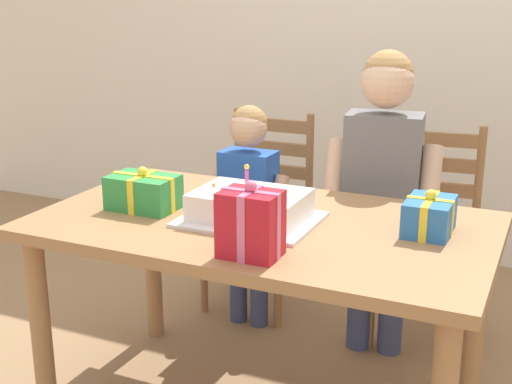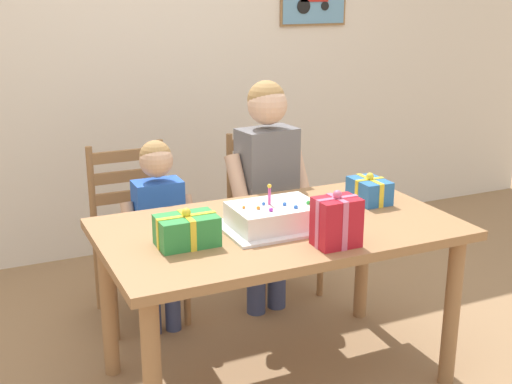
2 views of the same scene
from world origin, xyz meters
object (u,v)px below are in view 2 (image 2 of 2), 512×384
object	(u,v)px
child_older	(267,176)
child_younger	(159,220)
gift_box_red_large	(336,222)
dining_table	(278,246)
gift_box_corner_small	(369,191)
gift_box_beside_cake	(187,230)
birthday_cake	(275,217)
chair_left	(137,233)
chair_right	(271,212)

from	to	relation	value
child_older	child_younger	distance (m)	0.61
gift_box_red_large	child_older	bearing A→B (deg)	81.03
dining_table	gift_box_corner_small	world-z (taller)	gift_box_corner_small
gift_box_beside_cake	gift_box_corner_small	bearing A→B (deg)	9.58
birthday_cake	gift_box_red_large	xyz separation A→B (m)	(0.13, -0.28, 0.05)
gift_box_red_large	child_younger	distance (m)	1.05
birthday_cake	chair_left	xyz separation A→B (m)	(-0.36, 0.90, -0.32)
birthday_cake	gift_box_red_large	distance (m)	0.31
dining_table	chair_left	world-z (taller)	chair_left
child_younger	child_older	bearing A→B (deg)	-0.05
dining_table	child_older	size ratio (longest dim) A/B	1.20
gift_box_beside_cake	gift_box_corner_small	distance (m)	0.97
birthday_cake	child_older	world-z (taller)	child_older
chair_left	child_older	size ratio (longest dim) A/B	0.73
birthday_cake	gift_box_red_large	size ratio (longest dim) A/B	1.92
chair_left	dining_table	bearing A→B (deg)	-65.66
gift_box_red_large	child_older	size ratio (longest dim) A/B	0.18
gift_box_red_large	child_younger	size ratio (longest dim) A/B	0.23
birthday_cake	chair_left	distance (m)	1.03
child_younger	dining_table	bearing A→B (deg)	-61.14
chair_left	chair_right	bearing A→B (deg)	-0.01
birthday_cake	child_younger	xyz separation A→B (m)	(-0.31, 0.65, -0.18)
gift_box_beside_cake	chair_left	xyz separation A→B (m)	(0.03, 0.93, -0.33)
birthday_cake	gift_box_corner_small	bearing A→B (deg)	13.26
child_older	chair_right	bearing A→B (deg)	59.52
dining_table	chair_left	xyz separation A→B (m)	(-0.40, 0.88, -0.18)
child_older	dining_table	bearing A→B (deg)	-111.36
gift_box_corner_small	gift_box_red_large	bearing A→B (deg)	-136.28
child_older	birthday_cake	bearing A→B (deg)	-113.07
gift_box_corner_small	gift_box_beside_cake	bearing A→B (deg)	-170.42
birthday_cake	child_older	xyz separation A→B (m)	(0.28, 0.65, -0.02)
gift_box_beside_cake	child_older	world-z (taller)	child_older
gift_box_corner_small	child_older	size ratio (longest dim) A/B	0.16
gift_box_corner_small	child_younger	distance (m)	1.03
gift_box_corner_small	chair_right	distance (m)	0.85
gift_box_beside_cake	child_younger	xyz separation A→B (m)	(0.08, 0.68, -0.19)
dining_table	gift_box_corner_small	distance (m)	0.56
gift_box_beside_cake	child_younger	size ratio (longest dim) A/B	0.24
dining_table	chair_right	bearing A→B (deg)	65.87
gift_box_red_large	chair_right	bearing A→B (deg)	75.96
birthday_cake	child_younger	world-z (taller)	child_younger
gift_box_beside_cake	child_older	bearing A→B (deg)	45.28
gift_box_red_large	chair_left	size ratio (longest dim) A/B	0.25
gift_box_corner_small	child_younger	size ratio (longest dim) A/B	0.20
gift_box_red_large	child_younger	bearing A→B (deg)	115.46
dining_table	chair_right	world-z (taller)	chair_right
birthday_cake	chair_left	bearing A→B (deg)	111.95
chair_left	chair_right	size ratio (longest dim) A/B	1.00
dining_table	gift_box_red_large	xyz separation A→B (m)	(0.10, -0.30, 0.19)
birthday_cake	gift_box_beside_cake	world-z (taller)	birthday_cake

